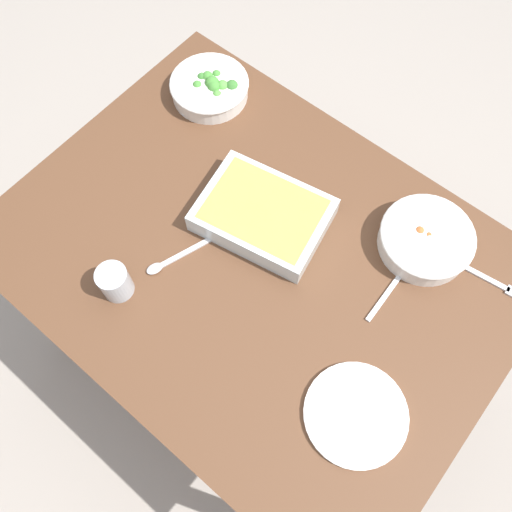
% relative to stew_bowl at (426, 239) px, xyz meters
% --- Properties ---
extents(ground_plane, '(6.00, 6.00, 0.00)m').
position_rel_stew_bowl_xyz_m(ground_plane, '(-0.29, -0.28, -0.77)').
color(ground_plane, '#9E9389').
extents(dining_table, '(1.20, 0.90, 0.74)m').
position_rel_stew_bowl_xyz_m(dining_table, '(-0.29, -0.28, -0.12)').
color(dining_table, brown).
rests_on(dining_table, ground_plane).
extents(stew_bowl, '(0.22, 0.22, 0.06)m').
position_rel_stew_bowl_xyz_m(stew_bowl, '(0.00, 0.00, 0.00)').
color(stew_bowl, silver).
rests_on(stew_bowl, dining_table).
extents(broccoli_bowl, '(0.21, 0.21, 0.07)m').
position_rel_stew_bowl_xyz_m(broccoli_bowl, '(-0.70, 0.02, -0.00)').
color(broccoli_bowl, silver).
rests_on(broccoli_bowl, dining_table).
extents(baking_dish, '(0.34, 0.27, 0.06)m').
position_rel_stew_bowl_xyz_m(baking_dish, '(-0.34, -0.19, 0.00)').
color(baking_dish, silver).
rests_on(baking_dish, dining_table).
extents(drink_cup, '(0.07, 0.07, 0.08)m').
position_rel_stew_bowl_xyz_m(drink_cup, '(-0.48, -0.54, 0.01)').
color(drink_cup, '#B2BCC6').
rests_on(drink_cup, dining_table).
extents(side_plate, '(0.22, 0.22, 0.01)m').
position_rel_stew_bowl_xyz_m(side_plate, '(0.11, -0.43, -0.03)').
color(side_plate, white).
rests_on(side_plate, dining_table).
extents(spoon_by_stew, '(0.03, 0.18, 0.01)m').
position_rel_stew_bowl_xyz_m(spoon_by_stew, '(0.00, -0.13, -0.03)').
color(spoon_by_stew, silver).
rests_on(spoon_by_stew, dining_table).
extents(spoon_by_broccoli, '(0.03, 0.18, 0.01)m').
position_rel_stew_bowl_xyz_m(spoon_by_broccoli, '(-0.70, -0.02, -0.03)').
color(spoon_by_broccoli, silver).
rests_on(spoon_by_broccoli, dining_table).
extents(spoon_spare, '(0.07, 0.17, 0.01)m').
position_rel_stew_bowl_xyz_m(spoon_spare, '(-0.44, -0.42, -0.03)').
color(spoon_spare, silver).
rests_on(spoon_spare, dining_table).
extents(fork_on_table, '(0.18, 0.04, 0.01)m').
position_rel_stew_bowl_xyz_m(fork_on_table, '(0.18, 0.02, -0.03)').
color(fork_on_table, silver).
rests_on(fork_on_table, dining_table).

